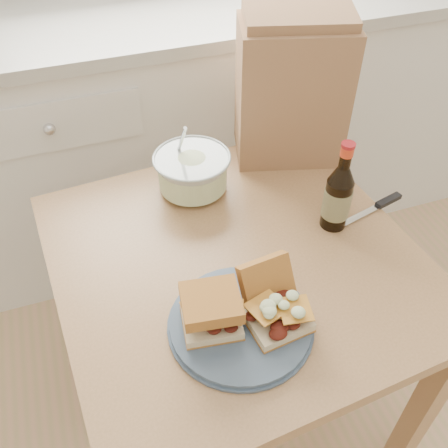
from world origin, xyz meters
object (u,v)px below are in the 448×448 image
object	(u,v)px
dining_table	(236,284)
beer_bottle	(338,196)
coleslaw_bowl	(192,173)
paper_bag	(291,93)
plate	(241,323)

from	to	relation	value
dining_table	beer_bottle	world-z (taller)	beer_bottle
coleslaw_bowl	paper_bag	world-z (taller)	paper_bag
plate	paper_bag	bearing A→B (deg)	57.37
plate	paper_bag	size ratio (longest dim) A/B	0.77
paper_bag	coleslaw_bowl	bearing A→B (deg)	-149.85
plate	coleslaw_bowl	bearing A→B (deg)	85.53
dining_table	paper_bag	distance (m)	0.54
coleslaw_bowl	dining_table	bearing A→B (deg)	-84.90
plate	beer_bottle	bearing A→B (deg)	32.96
plate	coleslaw_bowl	distance (m)	0.46
dining_table	beer_bottle	bearing A→B (deg)	1.13
dining_table	plate	size ratio (longest dim) A/B	3.05
dining_table	plate	xyz separation A→B (m)	(-0.06, -0.18, 0.11)
coleslaw_bowl	beer_bottle	world-z (taller)	beer_bottle
beer_bottle	paper_bag	xyz separation A→B (m)	(0.02, 0.33, 0.10)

